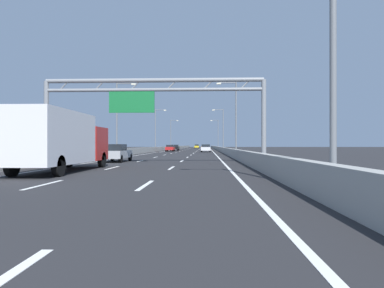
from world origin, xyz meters
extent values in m
plane|color=#262628|center=(0.00, 100.00, 0.00)|extent=(260.00, 260.00, 0.00)
cube|color=white|center=(-1.80, 12.50, 0.01)|extent=(0.16, 3.00, 0.01)
cube|color=white|center=(-1.80, 21.50, 0.01)|extent=(0.16, 3.00, 0.01)
cube|color=white|center=(-1.80, 30.50, 0.01)|extent=(0.16, 3.00, 0.01)
cube|color=white|center=(-1.80, 39.50, 0.01)|extent=(0.16, 3.00, 0.01)
cube|color=white|center=(-1.80, 48.50, 0.01)|extent=(0.16, 3.00, 0.01)
cube|color=white|center=(-1.80, 57.50, 0.01)|extent=(0.16, 3.00, 0.01)
cube|color=white|center=(-1.80, 66.50, 0.01)|extent=(0.16, 3.00, 0.01)
cube|color=white|center=(-1.80, 75.50, 0.01)|extent=(0.16, 3.00, 0.01)
cube|color=white|center=(-1.80, 84.50, 0.01)|extent=(0.16, 3.00, 0.01)
cube|color=white|center=(-1.80, 93.50, 0.01)|extent=(0.16, 3.00, 0.01)
cube|color=white|center=(-1.80, 102.50, 0.01)|extent=(0.16, 3.00, 0.01)
cube|color=white|center=(-1.80, 111.50, 0.01)|extent=(0.16, 3.00, 0.01)
cube|color=white|center=(-1.80, 120.50, 0.01)|extent=(0.16, 3.00, 0.01)
cube|color=white|center=(-1.80, 129.50, 0.01)|extent=(0.16, 3.00, 0.01)
cube|color=white|center=(-1.80, 138.50, 0.01)|extent=(0.16, 3.00, 0.01)
cube|color=white|center=(-1.80, 147.50, 0.01)|extent=(0.16, 3.00, 0.01)
cube|color=white|center=(-1.80, 156.50, 0.01)|extent=(0.16, 3.00, 0.01)
cube|color=white|center=(1.80, 12.50, 0.01)|extent=(0.16, 3.00, 0.01)
cube|color=white|center=(1.80, 21.50, 0.01)|extent=(0.16, 3.00, 0.01)
cube|color=white|center=(1.80, 30.50, 0.01)|extent=(0.16, 3.00, 0.01)
cube|color=white|center=(1.80, 39.50, 0.01)|extent=(0.16, 3.00, 0.01)
cube|color=white|center=(1.80, 48.50, 0.01)|extent=(0.16, 3.00, 0.01)
cube|color=white|center=(1.80, 57.50, 0.01)|extent=(0.16, 3.00, 0.01)
cube|color=white|center=(1.80, 66.50, 0.01)|extent=(0.16, 3.00, 0.01)
cube|color=white|center=(1.80, 75.50, 0.01)|extent=(0.16, 3.00, 0.01)
cube|color=white|center=(1.80, 84.50, 0.01)|extent=(0.16, 3.00, 0.01)
cube|color=white|center=(1.80, 93.50, 0.01)|extent=(0.16, 3.00, 0.01)
cube|color=white|center=(1.80, 102.50, 0.01)|extent=(0.16, 3.00, 0.01)
cube|color=white|center=(1.80, 111.50, 0.01)|extent=(0.16, 3.00, 0.01)
cube|color=white|center=(1.80, 120.50, 0.01)|extent=(0.16, 3.00, 0.01)
cube|color=white|center=(1.80, 129.50, 0.01)|extent=(0.16, 3.00, 0.01)
cube|color=white|center=(1.80, 138.50, 0.01)|extent=(0.16, 3.00, 0.01)
cube|color=white|center=(1.80, 147.50, 0.01)|extent=(0.16, 3.00, 0.01)
cube|color=white|center=(1.80, 156.50, 0.01)|extent=(0.16, 3.00, 0.01)
cube|color=white|center=(-5.25, 88.00, 0.01)|extent=(0.16, 176.00, 0.01)
cube|color=white|center=(5.25, 88.00, 0.01)|extent=(0.16, 176.00, 0.01)
cube|color=#9E9E99|center=(-6.90, 110.00, 0.47)|extent=(0.45, 220.00, 0.95)
cube|color=#9E9E99|center=(6.90, 110.00, 0.47)|extent=(0.45, 220.00, 0.95)
cylinder|color=gray|center=(-8.12, 26.22, 3.10)|extent=(0.36, 0.36, 6.20)
cylinder|color=gray|center=(8.12, 26.22, 3.10)|extent=(0.36, 0.36, 6.20)
cylinder|color=gray|center=(0.00, 26.22, 6.20)|extent=(16.25, 0.32, 0.32)
cylinder|color=gray|center=(0.00, 26.22, 5.50)|extent=(16.25, 0.26, 0.26)
cylinder|color=gray|center=(-6.77, 26.22, 5.85)|extent=(0.74, 0.10, 0.74)
cylinder|color=gray|center=(-4.06, 26.22, 5.85)|extent=(0.74, 0.10, 0.74)
cylinder|color=gray|center=(-1.35, 26.22, 5.85)|extent=(0.74, 0.10, 0.74)
cylinder|color=gray|center=(1.35, 26.22, 5.85)|extent=(0.74, 0.10, 0.74)
cylinder|color=gray|center=(4.06, 26.22, 5.85)|extent=(0.74, 0.10, 0.74)
cylinder|color=gray|center=(6.77, 26.22, 5.85)|extent=(0.74, 0.10, 0.74)
cube|color=#146B33|center=(-1.64, 26.22, 4.60)|extent=(3.40, 0.12, 1.60)
cylinder|color=slate|center=(7.70, 10.99, 4.75)|extent=(0.20, 0.20, 9.50)
cylinder|color=slate|center=(-7.70, 45.24, 4.75)|extent=(0.20, 0.20, 9.50)
cylinder|color=slate|center=(-6.60, 45.24, 9.35)|extent=(2.20, 0.12, 0.12)
cube|color=#F2EAC6|center=(-5.50, 45.24, 9.25)|extent=(0.56, 0.28, 0.20)
cylinder|color=slate|center=(7.70, 45.24, 4.75)|extent=(0.20, 0.20, 9.50)
cylinder|color=slate|center=(6.60, 45.24, 9.35)|extent=(2.20, 0.12, 0.12)
cube|color=#F2EAC6|center=(5.50, 45.24, 9.25)|extent=(0.56, 0.28, 0.20)
cylinder|color=slate|center=(-7.70, 79.50, 4.75)|extent=(0.20, 0.20, 9.50)
cylinder|color=slate|center=(-6.60, 79.50, 9.35)|extent=(2.20, 0.12, 0.12)
cube|color=#F2EAC6|center=(-5.50, 79.50, 9.25)|extent=(0.56, 0.28, 0.20)
cylinder|color=slate|center=(7.70, 79.50, 4.75)|extent=(0.20, 0.20, 9.50)
cylinder|color=slate|center=(6.60, 79.50, 9.35)|extent=(2.20, 0.12, 0.12)
cube|color=#F2EAC6|center=(5.50, 79.50, 9.25)|extent=(0.56, 0.28, 0.20)
cylinder|color=slate|center=(-7.70, 113.75, 4.75)|extent=(0.20, 0.20, 9.50)
cylinder|color=slate|center=(-6.60, 113.75, 9.35)|extent=(2.20, 0.12, 0.12)
cube|color=#F2EAC6|center=(-5.50, 113.75, 9.25)|extent=(0.56, 0.28, 0.20)
cylinder|color=slate|center=(7.70, 113.75, 4.75)|extent=(0.20, 0.20, 9.50)
cylinder|color=slate|center=(6.60, 113.75, 9.35)|extent=(2.20, 0.12, 0.12)
cube|color=#F2EAC6|center=(5.50, 113.75, 9.25)|extent=(0.56, 0.28, 0.20)
cube|color=#A8ADB2|center=(-3.59, 29.17, 0.63)|extent=(1.80, 4.50, 0.61)
cube|color=black|center=(-3.59, 28.73, 1.20)|extent=(1.58, 1.83, 0.53)
cylinder|color=black|center=(-4.38, 30.87, 0.32)|extent=(0.22, 0.64, 0.64)
cylinder|color=black|center=(-2.80, 30.87, 0.32)|extent=(0.22, 0.64, 0.64)
cylinder|color=black|center=(-4.38, 27.47, 0.32)|extent=(0.22, 0.64, 0.64)
cylinder|color=black|center=(-2.80, 27.47, 0.32)|extent=(0.22, 0.64, 0.64)
cube|color=black|center=(-3.67, 83.93, 0.65)|extent=(1.90, 4.56, 0.66)
cube|color=black|center=(-3.67, 84.13, 1.20)|extent=(1.67, 2.18, 0.44)
cylinder|color=black|center=(-4.50, 85.66, 0.32)|extent=(0.22, 0.64, 0.64)
cylinder|color=black|center=(-2.83, 85.66, 0.32)|extent=(0.22, 0.64, 0.64)
cylinder|color=black|center=(-4.50, 82.19, 0.32)|extent=(0.22, 0.64, 0.64)
cylinder|color=black|center=(-2.83, 82.19, 0.32)|extent=(0.22, 0.64, 0.64)
cube|color=#1E7A38|center=(3.71, 119.71, 0.67)|extent=(1.70, 4.25, 0.70)
cube|color=black|center=(3.71, 119.17, 1.27)|extent=(1.50, 1.80, 0.50)
cylinder|color=black|center=(2.97, 121.29, 0.32)|extent=(0.22, 0.64, 0.64)
cylinder|color=black|center=(4.45, 121.29, 0.32)|extent=(0.22, 0.64, 0.64)
cylinder|color=black|center=(2.97, 118.13, 0.32)|extent=(0.22, 0.64, 0.64)
cylinder|color=black|center=(4.45, 118.13, 0.32)|extent=(0.22, 0.64, 0.64)
cube|color=red|center=(-3.78, 74.33, 0.64)|extent=(1.71, 4.13, 0.64)
cube|color=black|center=(-3.78, 73.97, 1.17)|extent=(1.50, 1.66, 0.42)
cylinder|color=black|center=(-4.52, 75.84, 0.32)|extent=(0.22, 0.64, 0.64)
cylinder|color=black|center=(-3.03, 75.84, 0.32)|extent=(0.22, 0.64, 0.64)
cylinder|color=black|center=(-4.52, 72.82, 0.32)|extent=(0.22, 0.64, 0.64)
cylinder|color=black|center=(-3.03, 72.82, 0.32)|extent=(0.22, 0.64, 0.64)
cube|color=silver|center=(3.79, 67.61, 0.65)|extent=(1.80, 4.41, 0.65)
cube|color=black|center=(3.79, 67.39, 1.23)|extent=(1.59, 2.07, 0.51)
cylinder|color=black|center=(3.00, 69.26, 0.32)|extent=(0.22, 0.64, 0.64)
cylinder|color=black|center=(4.58, 69.26, 0.32)|extent=(0.22, 0.64, 0.64)
cylinder|color=black|center=(3.00, 65.95, 0.32)|extent=(0.22, 0.64, 0.64)
cylinder|color=black|center=(4.58, 65.95, 0.32)|extent=(0.22, 0.64, 0.64)
cube|color=orange|center=(3.47, 90.95, 0.66)|extent=(1.76, 4.51, 0.67)
cube|color=black|center=(3.47, 90.58, 1.22)|extent=(1.55, 1.98, 0.47)
cylinder|color=black|center=(2.70, 92.66, 0.32)|extent=(0.22, 0.64, 0.64)
cylinder|color=black|center=(4.24, 92.66, 0.32)|extent=(0.22, 0.64, 0.64)
cylinder|color=black|center=(2.70, 89.25, 0.32)|extent=(0.22, 0.64, 0.64)
cylinder|color=black|center=(4.24, 89.25, 0.32)|extent=(0.22, 0.64, 0.64)
cube|color=yellow|center=(0.06, 139.44, 0.66)|extent=(1.71, 4.52, 0.68)
cube|color=black|center=(0.06, 139.35, 1.27)|extent=(1.50, 1.89, 0.54)
cylinder|color=black|center=(-0.68, 141.15, 0.32)|extent=(0.22, 0.64, 0.64)
cylinder|color=black|center=(0.81, 141.15, 0.32)|extent=(0.22, 0.64, 0.64)
cylinder|color=black|center=(-0.68, 137.73, 0.32)|extent=(0.22, 0.64, 0.64)
cylinder|color=black|center=(0.81, 137.73, 0.32)|extent=(0.22, 0.64, 0.64)
cube|color=#B21E19|center=(-3.66, 21.67, 1.48)|extent=(2.39, 2.44, 2.01)
cube|color=silver|center=(-3.66, 17.21, 1.77)|extent=(2.39, 6.07, 2.58)
cylinder|color=black|center=(-4.71, 21.98, 0.48)|extent=(0.28, 0.96, 0.96)
cylinder|color=black|center=(-2.60, 21.98, 0.48)|extent=(0.28, 0.96, 0.96)
cylinder|color=black|center=(-4.71, 15.58, 0.48)|extent=(0.28, 0.96, 0.96)
cylinder|color=black|center=(-2.60, 15.58, 0.48)|extent=(0.28, 0.96, 0.96)
camera|label=1|loc=(3.92, 0.41, 1.41)|focal=32.73mm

